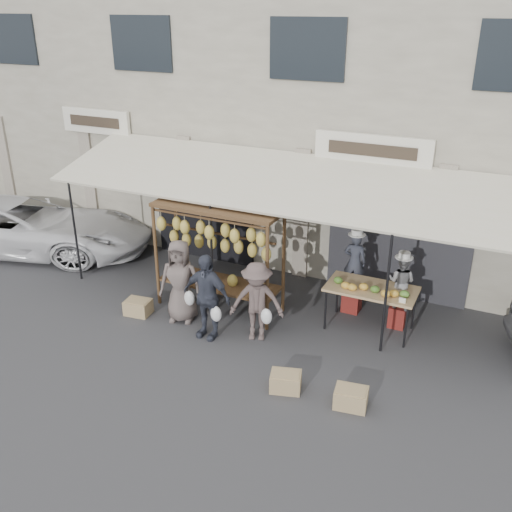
{
  "coord_description": "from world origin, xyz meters",
  "views": [
    {
      "loc": [
        4.22,
        -7.82,
        5.84
      ],
      "look_at": [
        -0.14,
        1.4,
        1.3
      ],
      "focal_mm": 40.0,
      "sensor_mm": 36.0,
      "label": 1
    }
  ],
  "objects_px": {
    "produce_table": "(371,290)",
    "crate_near_a": "(286,382)",
    "customer_right": "(257,302)",
    "vendor_right": "(401,282)",
    "crate_far": "(138,307)",
    "customer_left": "(180,281)",
    "vendor_left": "(355,262)",
    "customer_mid": "(206,296)",
    "crate_near_b": "(351,398)",
    "van": "(11,213)",
    "banana_rack": "(217,238)"
  },
  "relations": [
    {
      "from": "produce_table",
      "to": "van",
      "type": "xyz_separation_m",
      "value": [
        -9.25,
        0.01,
        0.12
      ]
    },
    {
      "from": "banana_rack",
      "to": "crate_near_b",
      "type": "relative_size",
      "value": 5.09
    },
    {
      "from": "banana_rack",
      "to": "crate_near_a",
      "type": "distance_m",
      "value": 3.34
    },
    {
      "from": "vendor_right",
      "to": "crate_far",
      "type": "bearing_deg",
      "value": 28.73
    },
    {
      "from": "vendor_right",
      "to": "crate_near_b",
      "type": "xyz_separation_m",
      "value": [
        -0.11,
        -2.75,
        -0.82
      ]
    },
    {
      "from": "crate_near_b",
      "to": "crate_near_a",
      "type": "bearing_deg",
      "value": -177.68
    },
    {
      "from": "banana_rack",
      "to": "customer_left",
      "type": "distance_m",
      "value": 1.11
    },
    {
      "from": "produce_table",
      "to": "van",
      "type": "relative_size",
      "value": 0.36
    },
    {
      "from": "produce_table",
      "to": "customer_mid",
      "type": "bearing_deg",
      "value": -151.02
    },
    {
      "from": "vendor_left",
      "to": "customer_mid",
      "type": "xyz_separation_m",
      "value": [
        -2.2,
        -2.12,
        -0.26
      ]
    },
    {
      "from": "van",
      "to": "customer_mid",
      "type": "bearing_deg",
      "value": -119.25
    },
    {
      "from": "crate_near_a",
      "to": "crate_near_b",
      "type": "relative_size",
      "value": 0.98
    },
    {
      "from": "customer_mid",
      "to": "customer_right",
      "type": "height_order",
      "value": "customer_mid"
    },
    {
      "from": "customer_right",
      "to": "crate_near_b",
      "type": "relative_size",
      "value": 3.07
    },
    {
      "from": "customer_mid",
      "to": "crate_near_a",
      "type": "distance_m",
      "value": 2.29
    },
    {
      "from": "customer_left",
      "to": "crate_near_b",
      "type": "bearing_deg",
      "value": -32.0
    },
    {
      "from": "vendor_left",
      "to": "crate_near_a",
      "type": "distance_m",
      "value": 3.18
    },
    {
      "from": "banana_rack",
      "to": "vendor_left",
      "type": "distance_m",
      "value": 2.79
    },
    {
      "from": "vendor_left",
      "to": "vendor_right",
      "type": "relative_size",
      "value": 1.15
    },
    {
      "from": "crate_far",
      "to": "customer_left",
      "type": "bearing_deg",
      "value": 12.44
    },
    {
      "from": "customer_left",
      "to": "vendor_left",
      "type": "bearing_deg",
      "value": 16.25
    },
    {
      "from": "banana_rack",
      "to": "crate_near_a",
      "type": "bearing_deg",
      "value": -40.03
    },
    {
      "from": "customer_mid",
      "to": "crate_far",
      "type": "bearing_deg",
      "value": 179.19
    },
    {
      "from": "crate_far",
      "to": "produce_table",
      "type": "bearing_deg",
      "value": 17.47
    },
    {
      "from": "vendor_left",
      "to": "customer_left",
      "type": "distance_m",
      "value": 3.49
    },
    {
      "from": "customer_right",
      "to": "produce_table",
      "type": "bearing_deg",
      "value": 14.21
    },
    {
      "from": "vendor_left",
      "to": "crate_far",
      "type": "xyz_separation_m",
      "value": [
        -3.9,
        -2.01,
        -0.96
      ]
    },
    {
      "from": "banana_rack",
      "to": "crate_far",
      "type": "xyz_separation_m",
      "value": [
        -1.38,
        -0.92,
        -1.42
      ]
    },
    {
      "from": "vendor_right",
      "to": "customer_mid",
      "type": "bearing_deg",
      "value": 39.4
    },
    {
      "from": "vendor_left",
      "to": "van",
      "type": "xyz_separation_m",
      "value": [
        -8.74,
        -0.6,
        -0.11
      ]
    },
    {
      "from": "banana_rack",
      "to": "van",
      "type": "distance_m",
      "value": 6.26
    },
    {
      "from": "produce_table",
      "to": "vendor_right",
      "type": "relative_size",
      "value": 1.58
    },
    {
      "from": "customer_mid",
      "to": "crate_near_b",
      "type": "distance_m",
      "value": 3.28
    },
    {
      "from": "customer_mid",
      "to": "banana_rack",
      "type": "bearing_deg",
      "value": 110.42
    },
    {
      "from": "banana_rack",
      "to": "produce_table",
      "type": "height_order",
      "value": "banana_rack"
    },
    {
      "from": "crate_far",
      "to": "van",
      "type": "bearing_deg",
      "value": 163.8
    },
    {
      "from": "customer_mid",
      "to": "customer_left",
      "type": "bearing_deg",
      "value": 160.53
    },
    {
      "from": "customer_left",
      "to": "crate_far",
      "type": "bearing_deg",
      "value": 177.48
    },
    {
      "from": "customer_mid",
      "to": "crate_near_a",
      "type": "bearing_deg",
      "value": -21.45
    },
    {
      "from": "banana_rack",
      "to": "crate_near_a",
      "type": "height_order",
      "value": "banana_rack"
    },
    {
      "from": "customer_mid",
      "to": "vendor_right",
      "type": "bearing_deg",
      "value": 33.66
    },
    {
      "from": "produce_table",
      "to": "crate_near_a",
      "type": "xyz_separation_m",
      "value": [
        -0.73,
        -2.41,
        -0.73
      ]
    },
    {
      "from": "crate_near_b",
      "to": "crate_far",
      "type": "distance_m",
      "value": 4.88
    },
    {
      "from": "vendor_left",
      "to": "customer_left",
      "type": "xyz_separation_m",
      "value": [
        -2.97,
        -1.8,
        -0.26
      ]
    },
    {
      "from": "customer_mid",
      "to": "crate_near_a",
      "type": "height_order",
      "value": "customer_mid"
    },
    {
      "from": "customer_right",
      "to": "crate_near_a",
      "type": "relative_size",
      "value": 3.14
    },
    {
      "from": "crate_near_a",
      "to": "van",
      "type": "bearing_deg",
      "value": 164.12
    },
    {
      "from": "vendor_left",
      "to": "customer_mid",
      "type": "height_order",
      "value": "vendor_left"
    },
    {
      "from": "crate_near_a",
      "to": "van",
      "type": "height_order",
      "value": "van"
    },
    {
      "from": "banana_rack",
      "to": "crate_far",
      "type": "relative_size",
      "value": 5.14
    }
  ]
}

